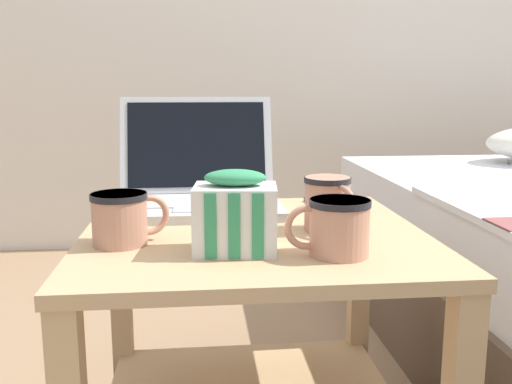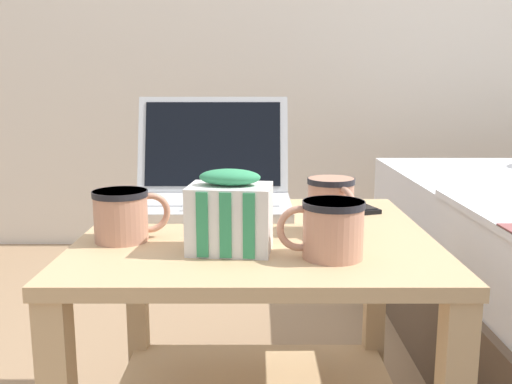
{
  "view_description": "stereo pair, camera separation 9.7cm",
  "coord_description": "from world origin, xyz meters",
  "px_view_note": "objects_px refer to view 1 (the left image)",
  "views": [
    {
      "loc": [
        -0.1,
        -0.99,
        0.74
      ],
      "look_at": [
        0.0,
        -0.04,
        0.56
      ],
      "focal_mm": 40.0,
      "sensor_mm": 36.0,
      "label": 1
    },
    {
      "loc": [
        -0.0,
        -1.0,
        0.74
      ],
      "look_at": [
        0.0,
        -0.04,
        0.56
      ],
      "focal_mm": 40.0,
      "sensor_mm": 36.0,
      "label": 2
    }
  ],
  "objects_px": {
    "snack_bag": "(235,215)",
    "cell_phone": "(335,204)",
    "mug_front_left": "(338,224)",
    "mug_mid_center": "(121,216)",
    "laptop": "(197,185)",
    "mug_front_right": "(328,201)"
  },
  "relations": [
    {
      "from": "mug_front_left",
      "to": "cell_phone",
      "type": "relative_size",
      "value": 0.81
    },
    {
      "from": "laptop",
      "to": "mug_front_right",
      "type": "xyz_separation_m",
      "value": [
        0.23,
        -0.23,
        0.01
      ]
    },
    {
      "from": "mug_front_left",
      "to": "laptop",
      "type": "bearing_deg",
      "value": 119.43
    },
    {
      "from": "snack_bag",
      "to": "cell_phone",
      "type": "xyz_separation_m",
      "value": [
        0.24,
        0.32,
        -0.05
      ]
    },
    {
      "from": "laptop",
      "to": "cell_phone",
      "type": "relative_size",
      "value": 2.09
    },
    {
      "from": "mug_front_left",
      "to": "mug_mid_center",
      "type": "bearing_deg",
      "value": 164.07
    },
    {
      "from": "laptop",
      "to": "mug_mid_center",
      "type": "xyz_separation_m",
      "value": [
        -0.12,
        -0.28,
        0.0
      ]
    },
    {
      "from": "mug_front_right",
      "to": "mug_mid_center",
      "type": "xyz_separation_m",
      "value": [
        -0.36,
        -0.05,
        -0.01
      ]
    },
    {
      "from": "mug_mid_center",
      "to": "snack_bag",
      "type": "bearing_deg",
      "value": -17.95
    },
    {
      "from": "cell_phone",
      "to": "laptop",
      "type": "bearing_deg",
      "value": 175.92
    },
    {
      "from": "snack_bag",
      "to": "cell_phone",
      "type": "bearing_deg",
      "value": 53.21
    },
    {
      "from": "snack_bag",
      "to": "mug_front_left",
      "type": "bearing_deg",
      "value": -13.49
    },
    {
      "from": "mug_front_left",
      "to": "mug_front_right",
      "type": "height_order",
      "value": "mug_front_right"
    },
    {
      "from": "mug_mid_center",
      "to": "snack_bag",
      "type": "distance_m",
      "value": 0.19
    },
    {
      "from": "mug_front_right",
      "to": "mug_front_left",
      "type": "bearing_deg",
      "value": -97.65
    },
    {
      "from": "laptop",
      "to": "mug_front_right",
      "type": "relative_size",
      "value": 2.82
    },
    {
      "from": "mug_front_left",
      "to": "mug_mid_center",
      "type": "height_order",
      "value": "mug_front_left"
    },
    {
      "from": "laptop",
      "to": "mug_front_left",
      "type": "bearing_deg",
      "value": -60.57
    },
    {
      "from": "mug_front_right",
      "to": "snack_bag",
      "type": "xyz_separation_m",
      "value": [
        -0.17,
        -0.11,
        0.0
      ]
    },
    {
      "from": "mug_mid_center",
      "to": "snack_bag",
      "type": "relative_size",
      "value": 0.93
    },
    {
      "from": "laptop",
      "to": "snack_bag",
      "type": "height_order",
      "value": "laptop"
    },
    {
      "from": "snack_bag",
      "to": "cell_phone",
      "type": "height_order",
      "value": "snack_bag"
    }
  ]
}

